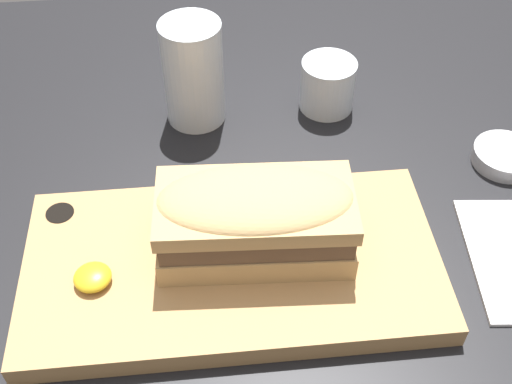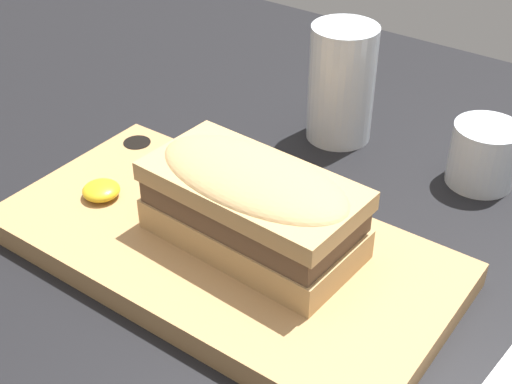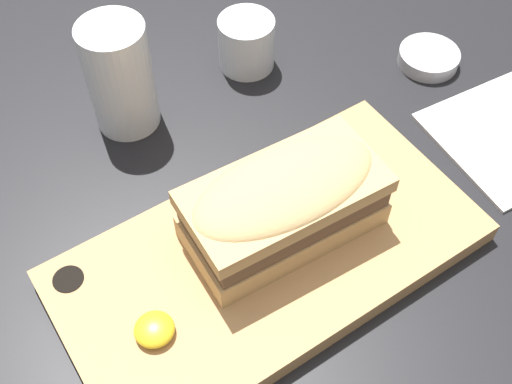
# 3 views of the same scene
# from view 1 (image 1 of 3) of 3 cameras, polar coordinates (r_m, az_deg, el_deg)

# --- Properties ---
(dining_table) EXTENTS (1.68, 1.15, 0.02)m
(dining_table) POSITION_cam_1_polar(r_m,az_deg,el_deg) (0.63, 5.91, -9.34)
(dining_table) COLOR black
(dining_table) RESTS_ON ground
(serving_board) EXTENTS (0.40, 0.20, 0.02)m
(serving_board) POSITION_cam_1_polar(r_m,az_deg,el_deg) (0.62, -2.20, -6.42)
(serving_board) COLOR tan
(serving_board) RESTS_ON dining_table
(sandwich) EXTENTS (0.19, 0.10, 0.08)m
(sandwich) POSITION_cam_1_polar(r_m,az_deg,el_deg) (0.59, -0.06, -2.20)
(sandwich) COLOR tan
(sandwich) RESTS_ON serving_board
(mustard_dollop) EXTENTS (0.03, 0.03, 0.01)m
(mustard_dollop) POSITION_cam_1_polar(r_m,az_deg,el_deg) (0.61, -14.33, -7.35)
(mustard_dollop) COLOR gold
(mustard_dollop) RESTS_ON serving_board
(water_glass) EXTENTS (0.07, 0.07, 0.13)m
(water_glass) POSITION_cam_1_polar(r_m,az_deg,el_deg) (0.77, -5.56, 9.97)
(water_glass) COLOR silver
(water_glass) RESTS_ON dining_table
(wine_glass) EXTENTS (0.07, 0.07, 0.06)m
(wine_glass) POSITION_cam_1_polar(r_m,az_deg,el_deg) (0.80, 6.37, 9.27)
(wine_glass) COLOR silver
(wine_glass) RESTS_ON dining_table
(condiment_dish) EXTENTS (0.07, 0.07, 0.02)m
(condiment_dish) POSITION_cam_1_polar(r_m,az_deg,el_deg) (0.78, 21.25, 2.98)
(condiment_dish) COLOR #B2B2B7
(condiment_dish) RESTS_ON dining_table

